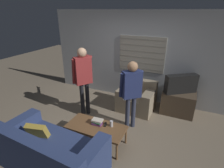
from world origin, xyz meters
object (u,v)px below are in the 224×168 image
(book_stack, at_px, (97,122))
(coffee_table, at_px, (96,128))
(soda_can, at_px, (111,124))
(spare_remote, at_px, (105,124))
(couch_blue, at_px, (50,153))
(person_right_standing, at_px, (131,88))
(armchair_beige, at_px, (137,98))
(person_left_standing, at_px, (83,74))
(tv, at_px, (181,84))

(book_stack, bearing_deg, coffee_table, -80.56)
(coffee_table, distance_m, soda_can, 0.32)
(book_stack, relative_size, soda_can, 1.76)
(book_stack, height_order, soda_can, soda_can)
(book_stack, bearing_deg, spare_remote, 13.62)
(couch_blue, xyz_separation_m, soda_can, (0.68, 0.99, 0.14))
(couch_blue, distance_m, person_right_standing, 1.99)
(armchair_beige, relative_size, person_right_standing, 0.60)
(book_stack, distance_m, spare_remote, 0.17)
(coffee_table, distance_m, person_left_standing, 1.39)
(armchair_beige, distance_m, coffee_table, 1.69)
(coffee_table, xyz_separation_m, book_stack, (-0.01, 0.08, 0.09))
(coffee_table, bearing_deg, couch_blue, -115.30)
(tv, xyz_separation_m, book_stack, (-1.40, -1.83, -0.37))
(armchair_beige, distance_m, spare_remote, 1.55)
(armchair_beige, height_order, book_stack, armchair_beige)
(tv, bearing_deg, couch_blue, 21.43)
(armchair_beige, relative_size, coffee_table, 0.81)
(person_left_standing, bearing_deg, book_stack, -98.22)
(person_right_standing, relative_size, spare_remote, 11.66)
(tv, distance_m, spare_remote, 2.21)
(tv, bearing_deg, armchair_beige, -21.87)
(coffee_table, xyz_separation_m, person_left_standing, (-0.80, 0.85, 0.74))
(armchair_beige, bearing_deg, person_left_standing, 37.84)
(couch_blue, relative_size, coffee_table, 1.59)
(coffee_table, xyz_separation_m, person_right_standing, (0.44, 0.80, 0.63))
(person_right_standing, bearing_deg, tv, 7.55)
(armchair_beige, bearing_deg, couch_blue, 76.28)
(couch_blue, bearing_deg, person_left_standing, 105.95)
(coffee_table, bearing_deg, soda_can, 25.30)
(spare_remote, bearing_deg, tv, 36.33)
(soda_can, xyz_separation_m, spare_remote, (-0.13, -0.01, -0.05))
(person_left_standing, distance_m, book_stack, 1.28)
(person_right_standing, bearing_deg, coffee_table, -160.95)
(person_left_standing, bearing_deg, armchair_beige, -19.08)
(armchair_beige, bearing_deg, soda_can, 90.27)
(tv, relative_size, book_stack, 3.50)
(person_left_standing, xyz_separation_m, soda_can, (1.08, -0.72, -0.64))
(couch_blue, bearing_deg, spare_remote, 63.38)
(armchair_beige, bearing_deg, person_right_standing, 99.42)
(person_right_standing, relative_size, soda_can, 12.58)
(coffee_table, relative_size, spare_remote, 8.69)
(couch_blue, xyz_separation_m, person_right_standing, (0.85, 1.67, 0.67))
(person_right_standing, distance_m, book_stack, 1.01)
(tv, bearing_deg, person_right_standing, 13.88)
(person_right_standing, bearing_deg, person_left_standing, 135.79)
(couch_blue, bearing_deg, armchair_beige, 76.24)
(tv, height_order, person_right_standing, person_right_standing)
(person_right_standing, bearing_deg, book_stack, -164.23)
(couch_blue, relative_size, person_left_standing, 1.08)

